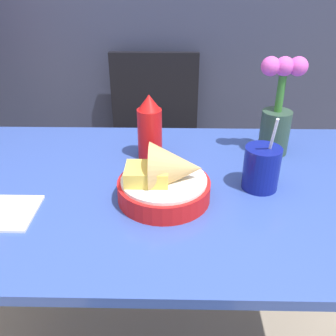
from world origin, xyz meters
The scene contains 6 objects.
dining_table centered at (0.00, 0.00, 0.64)m, with size 1.26×0.74×0.74m.
chair_far_window centered at (-0.09, 0.77, 0.52)m, with size 0.40×0.40×0.90m.
food_basket centered at (-0.01, -0.06, 0.80)m, with size 0.22×0.22×0.15m.
ketchup_bottle centered at (-0.06, 0.16, 0.83)m, with size 0.07×0.07×0.19m.
drink_cup centered at (0.22, -0.01, 0.80)m, with size 0.09×0.09×0.20m.
flower_vase centered at (0.30, 0.19, 0.87)m, with size 0.13×0.09×0.28m.
Camera 1 is at (0.01, -0.82, 1.25)m, focal length 40.00 mm.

